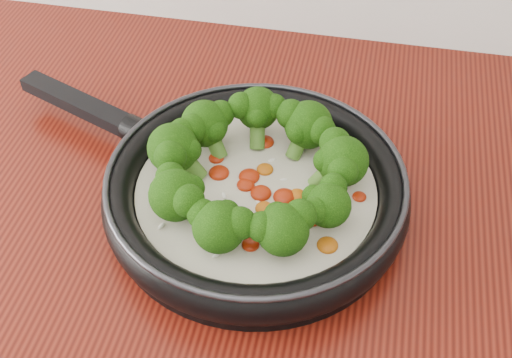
# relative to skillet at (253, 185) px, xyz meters

# --- Properties ---
(skillet) EXTENTS (0.57, 0.45, 0.10)m
(skillet) POSITION_rel_skillet_xyz_m (0.00, 0.00, 0.00)
(skillet) COLOR black
(skillet) RESTS_ON counter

